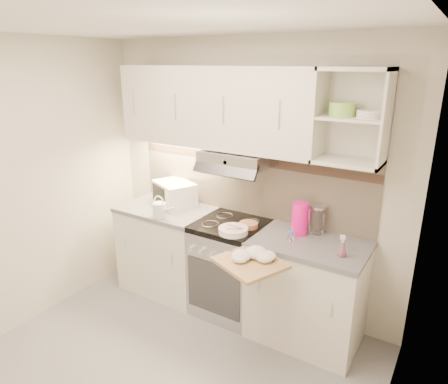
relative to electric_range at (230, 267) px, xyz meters
The scene contains 17 objects.
ground 1.19m from the electric_range, 90.00° to the right, with size 3.00×3.00×0.00m, color gray.
room_shell 1.39m from the electric_range, 89.81° to the right, with size 3.04×2.84×2.52m.
base_cabinet_left 0.75m from the electric_range, behind, with size 0.90×0.60×0.86m, color silver.
worktop_left 0.86m from the electric_range, behind, with size 0.92×0.62×0.04m, color slate.
base_cabinet_right 0.75m from the electric_range, ahead, with size 0.90×0.60×0.86m, color silver.
worktop_right 0.86m from the electric_range, ahead, with size 0.92×0.62×0.04m, color slate.
electric_range is the anchor object (origin of this frame).
microwave 0.93m from the electric_range, behind, with size 0.50×0.45×0.23m.
watering_can 0.86m from the electric_range, 161.05° to the right, with size 0.24×0.12×0.21m.
plate_stack 0.52m from the electric_range, 53.56° to the right, with size 0.25×0.25×0.05m.
bread_loaf 0.50m from the electric_range, ahead, with size 0.17×0.17×0.04m, color olive.
pink_pitcher 0.85m from the electric_range, 10.02° to the left, with size 0.15×0.14×0.27m.
glass_jar 0.94m from the electric_range, 15.42° to the left, with size 0.13×0.13×0.24m.
spice_jar 0.77m from the electric_range, ahead, with size 0.05×0.05×0.08m.
spray_bottle 1.16m from the electric_range, ahead, with size 0.07×0.07×0.18m.
cutting_board 0.82m from the electric_range, 47.39° to the right, with size 0.46×0.41×0.03m, color tan.
dish_towel 0.85m from the electric_range, 45.12° to the right, with size 0.29×0.24×0.08m, color silver, non-canonical shape.
Camera 1 is at (1.71, -1.75, 2.29)m, focal length 32.00 mm.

